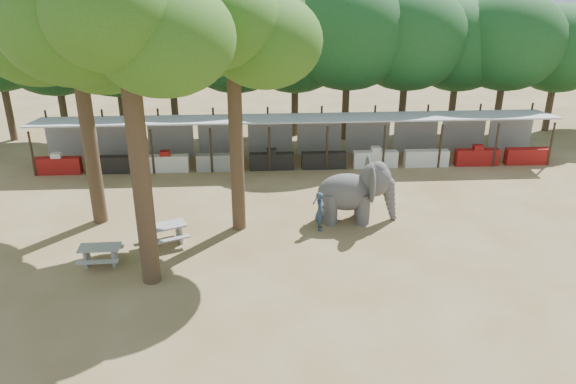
{
  "coord_description": "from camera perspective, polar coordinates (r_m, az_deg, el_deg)",
  "views": [
    {
      "loc": [
        -2.22,
        -15.32,
        10.63
      ],
      "look_at": [
        -1.0,
        5.0,
        2.0
      ],
      "focal_mm": 35.0,
      "sensor_mm": 36.0,
      "label": 1
    }
  ],
  "objects": [
    {
      "name": "ground",
      "position": [
        18.78,
        4.04,
        -11.57
      ],
      "size": [
        100.0,
        100.0,
        0.0
      ],
      "primitive_type": "plane",
      "color": "brown",
      "rests_on": "ground"
    },
    {
      "name": "vendor_stalls",
      "position": [
        30.73,
        0.88,
        5.07
      ],
      "size": [
        28.0,
        2.99,
        2.8
      ],
      "color": "#989AA0",
      "rests_on": "ground"
    },
    {
      "name": "yard_tree_left",
      "position": [
        23.67,
        -21.21,
        15.61
      ],
      "size": [
        7.1,
        6.9,
        11.02
      ],
      "color": "#332316",
      "rests_on": "ground"
    },
    {
      "name": "yard_tree_center",
      "position": [
        18.0,
        -16.79,
        17.53
      ],
      "size": [
        7.1,
        6.9,
        12.04
      ],
      "color": "#332316",
      "rests_on": "ground"
    },
    {
      "name": "yard_tree_back",
      "position": [
        21.63,
        -6.12,
        17.31
      ],
      "size": [
        7.1,
        6.9,
        11.36
      ],
      "color": "#332316",
      "rests_on": "ground"
    },
    {
      "name": "backdrop_trees",
      "position": [
        34.77,
        0.27,
        14.51
      ],
      "size": [
        46.46,
        5.95,
        8.33
      ],
      "color": "#332316",
      "rests_on": "ground"
    },
    {
      "name": "elephant",
      "position": [
        24.07,
        6.98,
        0.09
      ],
      "size": [
        3.51,
        2.69,
        2.68
      ],
      "rotation": [
        0.0,
        0.0,
        -0.06
      ],
      "color": "#423F3F",
      "rests_on": "ground"
    },
    {
      "name": "handler",
      "position": [
        23.29,
        3.28,
        -1.94
      ],
      "size": [
        0.43,
        0.62,
        1.67
      ],
      "primitive_type": "imported",
      "rotation": [
        0.0,
        0.0,
        1.62
      ],
      "color": "#26384C",
      "rests_on": "ground"
    },
    {
      "name": "picnic_table_near",
      "position": [
        21.93,
        -18.53,
        -5.88
      ],
      "size": [
        1.54,
        1.39,
        0.75
      ],
      "rotation": [
        0.0,
        0.0,
        0.03
      ],
      "color": "gray",
      "rests_on": "ground"
    },
    {
      "name": "picnic_table_far",
      "position": [
        22.75,
        -12.36,
        -3.95
      ],
      "size": [
        2.06,
        1.98,
        0.81
      ],
      "rotation": [
        0.0,
        0.0,
        0.4
      ],
      "color": "gray",
      "rests_on": "ground"
    }
  ]
}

